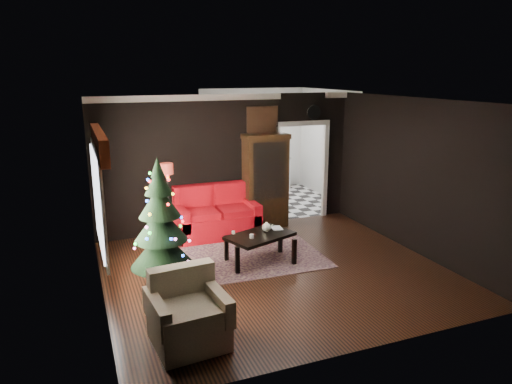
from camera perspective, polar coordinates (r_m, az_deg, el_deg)
name	(u,v)px	position (r m, az deg, el deg)	size (l,w,h in m)	color
floor	(276,271)	(8.01, 2.38, -9.50)	(5.50, 5.50, 0.00)	black
ceiling	(277,101)	(7.34, 2.61, 10.92)	(5.50, 5.50, 0.00)	white
wall_back	(228,163)	(9.83, -3.41, 3.57)	(5.50, 5.50, 0.00)	black
wall_front	(366,240)	(5.46, 13.21, -5.73)	(5.50, 5.50, 0.00)	black
wall_left	(96,207)	(6.94, -18.76, -1.78)	(5.50, 5.50, 0.00)	black
wall_right	(416,176)	(9.00, 18.74, 1.81)	(5.50, 5.50, 0.00)	black
doorway	(301,173)	(10.54, 5.44, 2.33)	(1.10, 0.10, 2.10)	silver
left_window	(98,200)	(7.12, -18.56, -0.95)	(0.05, 1.60, 1.40)	white
valance	(99,143)	(6.97, -18.44, 5.63)	(0.12, 2.10, 0.35)	maroon
kitchen_floor	(274,201)	(12.11, 2.14, -1.14)	(3.00, 3.00, 0.00)	silver
kitchen_window	(253,129)	(13.10, -0.34, 7.64)	(0.70, 0.06, 0.70)	white
rug	(253,257)	(8.53, -0.39, -7.91)	(2.48, 1.80, 0.01)	#412A35
loveseat	(217,212)	(9.52, -4.78, -2.41)	(1.70, 0.90, 1.00)	maroon
curio_cabinet	(265,183)	(9.97, 1.14, 1.10)	(0.90, 0.45, 1.90)	black
floor_lamp	(168,204)	(9.01, -10.55, -1.38)	(0.26, 0.26, 1.54)	black
christmas_tree	(160,221)	(7.28, -11.49, -3.44)	(0.96, 0.96, 1.84)	black
armchair	(188,310)	(5.89, -8.23, -13.95)	(0.88, 0.88, 0.90)	#CBB979
coffee_table	(260,248)	(8.23, 0.48, -6.81)	(1.13, 0.68, 0.51)	black
teapot	(266,227)	(8.25, 1.27, -4.27)	(0.18, 0.18, 0.17)	white
cup_a	(233,232)	(8.17, -2.76, -4.91)	(0.06, 0.06, 0.05)	white
cup_b	(252,236)	(7.95, -0.52, -5.38)	(0.08, 0.08, 0.07)	white
book	(272,223)	(8.37, 1.93, -3.71)	(0.18, 0.02, 0.25)	gray
wall_clock	(314,112)	(10.42, 6.99, 9.54)	(0.32, 0.32, 0.06)	white
painting	(262,120)	(9.92, 0.76, 8.66)	(0.62, 0.05, 0.52)	#AA734C
kitchen_counter	(256,175)	(13.08, 0.06, 2.07)	(1.80, 0.60, 0.90)	white
kitchen_table	(267,191)	(11.63, 1.39, 0.12)	(0.70, 0.70, 0.75)	brown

